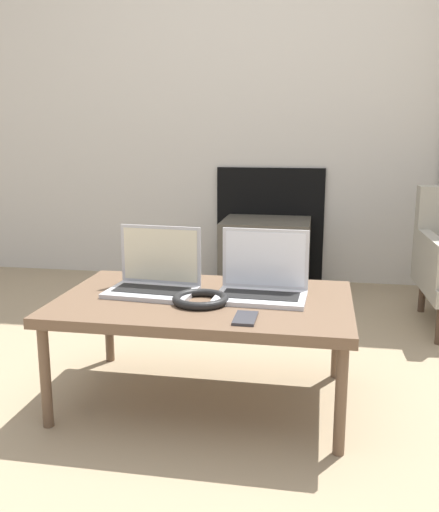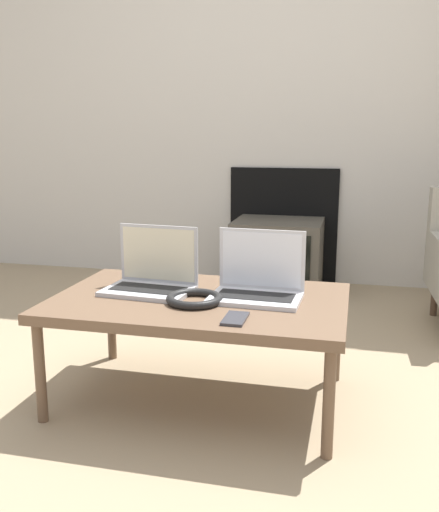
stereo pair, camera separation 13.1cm
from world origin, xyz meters
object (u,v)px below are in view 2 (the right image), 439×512
headphones (194,299)px  tv (278,255)px  laptop_left (152,276)px  laptop_right (258,282)px  phone (235,319)px

headphones → tv: bearing=87.6°
laptop_left → tv: bearing=84.7°
laptop_right → headphones: size_ratio=1.65×
tv → laptop_right: bearing=-84.9°
laptop_left → tv: (0.26, 1.49, -0.22)m
laptop_right → laptop_left: bearing=-178.0°
laptop_right → headphones: (-0.20, -0.12, -0.04)m
laptop_left → tv: laptop_left is taller
phone → tv: 1.77m
laptop_left → laptop_right: (0.39, 0.00, 0.00)m
headphones → tv: size_ratio=0.37×
headphones → laptop_left: bearing=148.8°
laptop_left → laptop_right: bearing=4.6°
laptop_left → phone: laptop_left is taller
phone → tv: (-0.11, 1.76, -0.17)m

